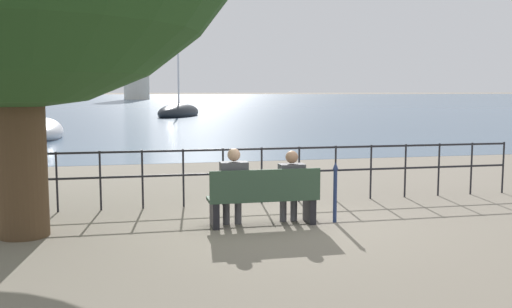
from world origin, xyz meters
The scene contains 10 objects.
ground_plane centered at (0.00, 0.00, 0.00)m, with size 1000.00×1000.00×0.00m, color gray.
harbor_water centered at (0.00, 157.88, 0.00)m, with size 600.00×300.00×0.01m.
park_bench centered at (0.00, -0.06, 0.43)m, with size 1.72×0.45×0.90m.
seated_person_left centered at (-0.46, 0.01, 0.67)m, with size 0.42×0.35×1.22m.
seated_person_right centered at (0.46, 0.02, 0.64)m, with size 0.39×0.35×1.16m.
promenade_railing centered at (0.00, 1.67, 0.69)m, with size 10.88×0.04×1.05m.
closed_umbrella centered at (1.16, -0.09, 0.54)m, with size 0.09×0.09×0.97m.
sailboat_0 centered at (1.76, 37.82, 0.32)m, with size 5.09×7.51×8.53m.
sailboat_1 centered at (-6.04, 18.86, 0.34)m, with size 2.81×6.31×12.30m.
harbor_lighthouse centered at (-0.71, 125.35, 12.50)m, with size 5.73×5.73×26.88m.
Camera 1 is at (-1.97, -8.52, 2.09)m, focal length 40.00 mm.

